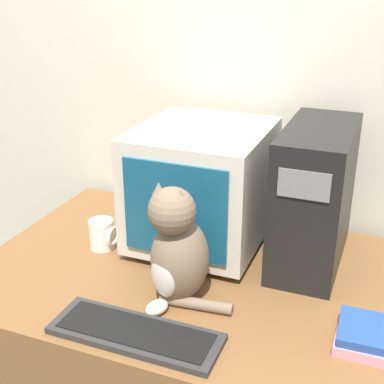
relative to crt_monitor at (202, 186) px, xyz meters
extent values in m
cube|color=beige|center=(0.04, 0.34, 0.29)|extent=(7.00, 0.05, 2.50)
cube|color=brown|center=(0.04, -0.19, -0.59)|extent=(1.38, 0.94, 0.74)
cube|color=beige|center=(0.00, 0.00, -0.20)|extent=(0.30, 0.28, 0.02)
cube|color=beige|center=(0.00, 0.00, 0.01)|extent=(0.42, 0.47, 0.39)
cube|color=navy|center=(0.00, -0.23, 0.01)|extent=(0.34, 0.01, 0.31)
cube|color=black|center=(0.38, 0.02, 0.01)|extent=(0.21, 0.45, 0.46)
cube|color=slate|center=(0.38, -0.21, 0.14)|extent=(0.15, 0.01, 0.08)
cube|color=#2D2D2D|center=(0.02, -0.56, -0.21)|extent=(0.46, 0.16, 0.02)
cube|color=black|center=(0.02, -0.56, -0.20)|extent=(0.42, 0.12, 0.00)
ellipsoid|color=#7A6651|center=(0.06, -0.35, -0.09)|extent=(0.21, 0.22, 0.26)
ellipsoid|color=beige|center=(0.04, -0.41, -0.11)|extent=(0.10, 0.07, 0.14)
sphere|color=#7A6651|center=(0.05, -0.38, 0.08)|extent=(0.17, 0.17, 0.13)
cone|color=#7A6651|center=(0.01, -0.36, 0.13)|extent=(0.04, 0.04, 0.04)
cone|color=#7A6651|center=(0.08, -0.38, 0.13)|extent=(0.04, 0.04, 0.04)
ellipsoid|color=beige|center=(0.03, -0.44, -0.20)|extent=(0.07, 0.09, 0.04)
cylinder|color=#7A6651|center=(0.13, -0.38, -0.20)|extent=(0.22, 0.06, 0.03)
cube|color=pink|center=(0.60, -0.35, -0.20)|extent=(0.15, 0.19, 0.03)
cube|color=#234793|center=(0.60, -0.36, -0.17)|extent=(0.15, 0.16, 0.02)
cylinder|color=navy|center=(-0.10, -0.48, -0.21)|extent=(0.13, 0.02, 0.01)
cylinder|color=white|center=(-0.31, -0.17, -0.16)|extent=(0.09, 0.09, 0.10)
torus|color=white|center=(-0.26, -0.17, -0.16)|extent=(0.01, 0.07, 0.07)
camera|label=1|loc=(0.59, -1.58, 0.70)|focal=50.00mm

